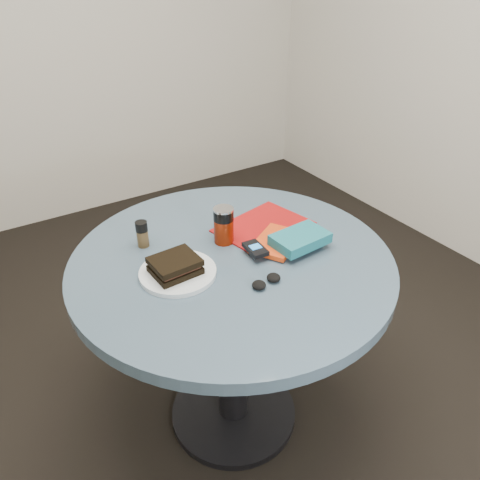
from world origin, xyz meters
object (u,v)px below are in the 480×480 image
mp3_player (255,249)px  pepper_grinder (142,234)px  plate (178,272)px  sandwich (175,265)px  novel (300,239)px  headphones (266,281)px  table (232,298)px  soda_can (224,225)px  magazine (264,227)px  red_book (277,242)px

mp3_player → pepper_grinder: bearing=138.0°
plate → sandwich: sandwich is taller
novel → mp3_player: bearing=160.4°
sandwich → headphones: 0.27m
table → soda_can: soda_can is taller
plate → magazine: plate is taller
sandwich → mp3_player: sandwich is taller
plate → novel: 0.40m
red_book → plate: bearing=144.6°
pepper_grinder → novel: (0.41, -0.28, -0.01)m
soda_can → magazine: bearing=1.4°
table → plate: size_ratio=4.43×
sandwich → mp3_player: 0.26m
mp3_player → red_book: bearing=9.7°
table → headphones: bearing=-87.3°
pepper_grinder → mp3_player: bearing=-42.0°
red_book → mp3_player: mp3_player is taller
sandwich → red_book: size_ratio=0.76×
mp3_player → headphones: (-0.05, -0.14, -0.02)m
sandwich → mp3_player: size_ratio=1.52×
pepper_grinder → mp3_player: pepper_grinder is taller
soda_can → novel: bearing=-42.7°
magazine → table: bearing=-166.1°
red_book → novel: bearing=-80.4°
mp3_player → magazine: bearing=46.6°
sandwich → soda_can: 0.23m
pepper_grinder → red_book: bearing=-32.0°
red_book → mp3_player: size_ratio=2.01×
plate → soda_can: (0.21, 0.08, 0.05)m
headphones → plate: bearing=137.0°
sandwich → novel: bearing=-11.3°
pepper_grinder → headphones: bearing=-60.4°
plate → sandwich: (-0.01, -0.00, 0.03)m
soda_can → mp3_player: (0.04, -0.13, -0.03)m
novel → plate: bearing=164.2°
red_book → magazine: bearing=44.9°
novel → red_book: bearing=126.9°
plate → pepper_grinder: bearing=96.9°
red_book → novel: (0.05, -0.06, 0.02)m
magazine → soda_can: bearing=168.9°
table → novel: bearing=-21.0°
table → sandwich: sandwich is taller
soda_can → pepper_grinder: 0.26m
magazine → mp3_player: mp3_player is taller
magazine → sandwich: bearing=-178.9°
magazine → red_book: bearing=-116.7°
table → plate: (-0.18, 0.00, 0.17)m
plate → sandwich: 0.03m
table → novel: novel is taller
magazine → novel: 0.17m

